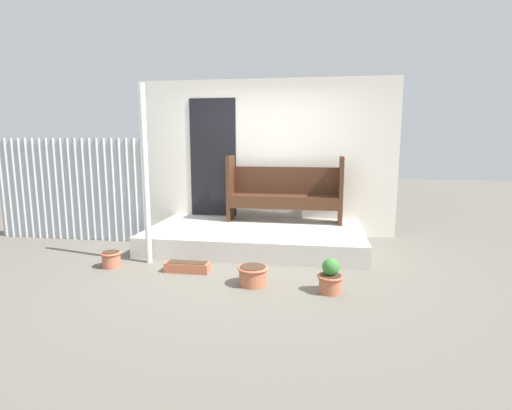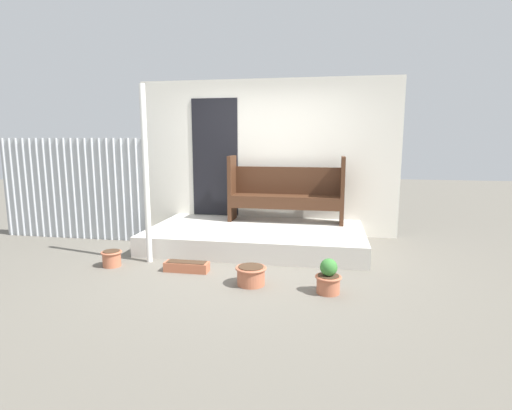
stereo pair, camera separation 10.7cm
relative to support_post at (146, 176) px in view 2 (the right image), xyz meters
The scene contains 10 objects.
ground_plane 1.75m from the support_post, ahead, with size 24.00×24.00×0.00m, color #666056.
porch_slab 1.91m from the support_post, 38.50° to the left, with size 3.20×1.77×0.29m.
house_wall 2.28m from the support_post, 57.42° to the left, with size 4.40×0.08×2.60m.
fence_corrugated 2.03m from the support_post, 150.02° to the left, with size 2.59×0.05×1.64m.
support_post is the anchor object (origin of this frame).
bench 2.31m from the support_post, 43.77° to the left, with size 1.85×0.42×1.06m.
flower_pot_left 1.14m from the support_post, 146.11° to the right, with size 0.26×0.26×0.20m.
flower_pot_middle 1.91m from the support_post, 21.82° to the right, with size 0.35×0.35×0.21m.
flower_pot_right 2.64m from the support_post, 16.50° to the right, with size 0.28×0.28×0.38m.
planter_box_rect 1.29m from the support_post, 24.92° to the right, with size 0.55×0.17×0.13m.
Camera 2 is at (0.99, -4.92, 1.62)m, focal length 28.00 mm.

